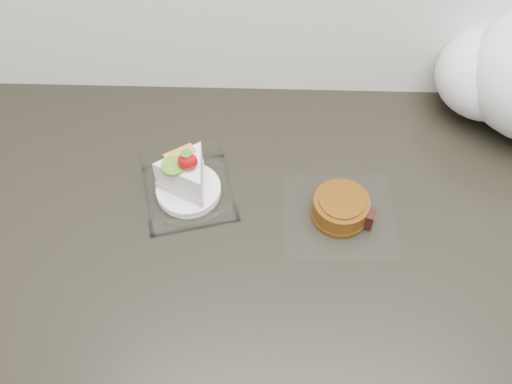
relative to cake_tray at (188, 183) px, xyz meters
name	(u,v)px	position (x,y,z in m)	size (l,w,h in m)	color
counter	(323,336)	(0.26, -0.05, -0.48)	(2.04, 0.64, 0.90)	black
cake_tray	(188,183)	(0.00, 0.00, 0.00)	(0.18, 0.18, 0.11)	white
mooncake_wrap	(341,209)	(0.25, -0.04, -0.01)	(0.18, 0.17, 0.04)	white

